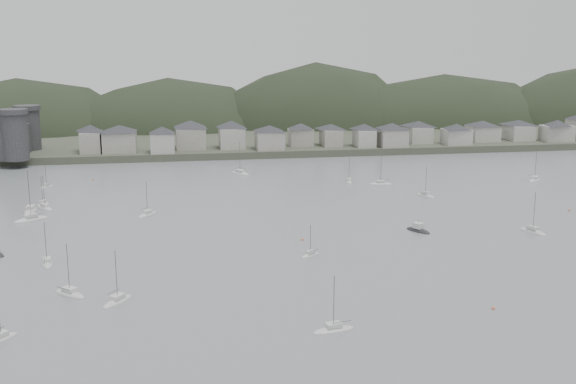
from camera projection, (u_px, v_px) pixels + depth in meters
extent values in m
plane|color=slate|center=(358.00, 308.00, 127.25)|extent=(900.00, 900.00, 0.00)
cube|color=#383D2D|center=(224.00, 123.00, 411.09)|extent=(900.00, 250.00, 3.00)
ellipsoid|color=black|center=(22.00, 154.00, 372.57)|extent=(138.98, 92.48, 81.13)
ellipsoid|color=black|center=(170.00, 149.00, 386.71)|extent=(132.08, 90.41, 79.74)
ellipsoid|color=black|center=(315.00, 150.00, 401.36)|extent=(133.88, 88.37, 101.41)
ellipsoid|color=black|center=(441.00, 144.00, 408.75)|extent=(165.81, 81.78, 82.55)
cylinder|color=#2D2D30|center=(15.00, 137.00, 269.09)|extent=(10.00, 10.00, 18.00)
cylinder|color=#2D2D30|center=(28.00, 130.00, 296.17)|extent=(10.00, 10.00, 17.00)
cube|color=#2D2D30|center=(22.00, 140.00, 283.21)|extent=(3.50, 30.00, 12.00)
cube|color=gray|center=(91.00, 142.00, 290.02)|extent=(8.34, 12.91, 8.59)
pyramid|color=#2B2B31|center=(90.00, 128.00, 288.80)|extent=(15.78, 15.78, 3.01)
cube|color=gray|center=(120.00, 142.00, 291.40)|extent=(13.68, 13.35, 8.36)
pyramid|color=#2B2B31|center=(119.00, 129.00, 290.22)|extent=(20.07, 20.07, 2.93)
cube|color=#9D9A93|center=(163.00, 143.00, 289.32)|extent=(9.78, 10.20, 8.08)
pyramid|color=#2B2B31|center=(162.00, 130.00, 288.18)|extent=(14.83, 14.83, 2.83)
cube|color=gray|center=(191.00, 138.00, 300.52)|extent=(12.59, 13.33, 9.09)
pyramid|color=#2B2B31|center=(190.00, 124.00, 299.24)|extent=(19.24, 19.24, 3.18)
cube|color=#9D9A93|center=(232.00, 138.00, 302.06)|extent=(10.74, 12.17, 8.87)
pyramid|color=#2B2B31|center=(232.00, 124.00, 300.81)|extent=(17.01, 17.01, 3.10)
cube|color=gray|center=(270.00, 140.00, 298.50)|extent=(11.63, 12.09, 7.69)
pyramid|color=#2B2B31|center=(270.00, 128.00, 297.42)|extent=(17.61, 17.61, 2.69)
cube|color=gray|center=(301.00, 137.00, 309.47)|extent=(10.37, 9.35, 7.44)
pyramid|color=#2B2B31|center=(301.00, 126.00, 308.42)|extent=(14.65, 14.65, 2.60)
cube|color=gray|center=(331.00, 138.00, 309.44)|extent=(8.24, 12.20, 7.22)
pyramid|color=#2B2B31|center=(331.00, 127.00, 308.42)|extent=(15.17, 15.17, 2.53)
cube|color=#9D9A93|center=(364.00, 138.00, 306.70)|extent=(8.06, 10.91, 7.46)
pyramid|color=#2B2B31|center=(365.00, 127.00, 305.65)|extent=(14.08, 14.08, 2.61)
cube|color=gray|center=(392.00, 138.00, 307.33)|extent=(11.73, 11.78, 7.66)
pyramid|color=#2B2B31|center=(392.00, 126.00, 306.25)|extent=(17.46, 17.46, 2.68)
cube|color=#9D9A93|center=(418.00, 134.00, 319.53)|extent=(10.19, 13.02, 7.33)
pyramid|color=#2B2B31|center=(418.00, 124.00, 318.49)|extent=(17.23, 17.23, 2.57)
cube|color=#9D9A93|center=(456.00, 137.00, 313.57)|extent=(11.70, 9.81, 6.88)
pyramid|color=#2B2B31|center=(457.00, 126.00, 312.60)|extent=(15.97, 15.97, 2.41)
cube|color=#9D9A93|center=(482.00, 133.00, 324.93)|extent=(12.83, 12.48, 7.00)
pyramid|color=#2B2B31|center=(483.00, 123.00, 323.94)|extent=(18.79, 18.79, 2.45)
cube|color=#9D9A93|center=(518.00, 132.00, 328.53)|extent=(11.07, 13.50, 6.97)
pyramid|color=#2B2B31|center=(519.00, 122.00, 327.54)|extent=(18.25, 18.25, 2.44)
cube|color=#9D9A93|center=(557.00, 133.00, 323.65)|extent=(13.75, 9.12, 7.34)
pyramid|color=#2B2B31|center=(558.00, 123.00, 322.62)|extent=(16.97, 16.97, 2.57)
ellipsoid|color=beige|center=(333.00, 331.00, 116.91)|extent=(7.94, 3.87, 1.52)
cube|color=silver|center=(334.00, 325.00, 116.69)|extent=(2.94, 2.16, 0.70)
cylinder|color=#3F3F42|center=(334.00, 303.00, 115.89)|extent=(0.12, 0.12, 9.51)
cylinder|color=#3F3F42|center=(342.00, 322.00, 116.55)|extent=(3.38, 0.76, 0.10)
ellipsoid|color=beige|center=(381.00, 184.00, 238.96)|extent=(8.38, 3.83, 1.61)
cube|color=silver|center=(381.00, 181.00, 238.73)|extent=(3.07, 2.20, 0.70)
cylinder|color=#3F3F42|center=(381.00, 170.00, 237.88)|extent=(0.12, 0.12, 10.09)
cylinder|color=#3F3F42|center=(384.00, 179.00, 239.08)|extent=(3.60, 0.68, 0.10)
ellipsoid|color=beige|center=(240.00, 174.00, 258.55)|extent=(7.94, 9.58, 1.91)
cube|color=silver|center=(240.00, 171.00, 258.29)|extent=(3.63, 3.94, 0.70)
cylinder|color=#3F3F42|center=(240.00, 158.00, 257.27)|extent=(0.12, 0.12, 11.92)
cylinder|color=#3F3F42|center=(242.00, 168.00, 259.70)|extent=(2.53, 3.59, 0.10)
ellipsoid|color=beige|center=(535.00, 180.00, 246.04)|extent=(8.57, 8.07, 1.79)
cube|color=silver|center=(535.00, 177.00, 245.79)|extent=(3.64, 3.55, 0.70)
cylinder|color=#3F3F42|center=(536.00, 165.00, 244.84)|extent=(0.12, 0.12, 11.16)
cylinder|color=#3F3F42|center=(530.00, 175.00, 246.51)|extent=(3.07, 2.75, 0.10)
ellipsoid|color=beige|center=(533.00, 232.00, 178.22)|extent=(5.38, 8.70, 1.66)
cube|color=silver|center=(533.00, 228.00, 177.98)|extent=(2.72, 3.36, 0.70)
cylinder|color=#3F3F42|center=(534.00, 212.00, 177.10)|extent=(0.12, 0.12, 10.37)
cylinder|color=#3F3F42|center=(534.00, 227.00, 176.43)|extent=(1.39, 3.54, 0.10)
ellipsoid|color=beige|center=(148.00, 215.00, 196.29)|extent=(6.52, 7.63, 1.53)
cube|color=silver|center=(147.00, 211.00, 196.07)|extent=(2.95, 3.16, 0.70)
cylinder|color=#3F3F42|center=(147.00, 198.00, 195.26)|extent=(0.12, 0.12, 9.58)
cylinder|color=#3F3F42|center=(144.00, 209.00, 196.88)|extent=(2.13, 2.84, 0.10)
ellipsoid|color=beige|center=(70.00, 295.00, 133.83)|extent=(7.64, 7.36, 1.61)
cube|color=silver|center=(70.00, 289.00, 133.60)|extent=(3.27, 3.21, 0.70)
cylinder|color=#3F3F42|center=(68.00, 269.00, 132.75)|extent=(0.12, 0.12, 10.05)
cylinder|color=#3F3F42|center=(63.00, 288.00, 132.35)|extent=(2.72, 2.54, 0.10)
ellipsoid|color=beige|center=(47.00, 187.00, 234.58)|extent=(4.64, 6.21, 1.21)
cube|color=silver|center=(46.00, 184.00, 234.39)|extent=(2.19, 2.49, 0.70)
cylinder|color=#3F3F42|center=(46.00, 176.00, 233.76)|extent=(0.12, 0.12, 7.55)
cylinder|color=#3F3F42|center=(48.00, 183.00, 233.45)|extent=(1.42, 2.42, 0.10)
ellipsoid|color=beige|center=(118.00, 302.00, 130.02)|extent=(6.70, 7.82, 1.57)
cube|color=silver|center=(117.00, 296.00, 129.79)|extent=(3.03, 3.24, 0.70)
cylinder|color=#3F3F42|center=(116.00, 276.00, 128.96)|extent=(0.12, 0.12, 9.84)
cylinder|color=#3F3F42|center=(113.00, 292.00, 130.63)|extent=(2.18, 2.91, 0.10)
ellipsoid|color=beige|center=(425.00, 196.00, 220.70)|extent=(5.31, 8.12, 1.55)
cube|color=silver|center=(426.00, 193.00, 220.48)|extent=(2.63, 3.17, 0.70)
cylinder|color=#3F3F42|center=(426.00, 181.00, 219.65)|extent=(0.12, 0.12, 9.71)
cylinder|color=#3F3F42|center=(425.00, 192.00, 219.03)|extent=(1.45, 3.26, 0.10)
ellipsoid|color=beige|center=(45.00, 209.00, 203.86)|extent=(6.49, 7.91, 1.57)
cube|color=silver|center=(45.00, 205.00, 203.63)|extent=(2.97, 3.24, 0.70)
cylinder|color=#3F3F42|center=(44.00, 192.00, 202.80)|extent=(0.12, 0.12, 9.81)
cylinder|color=#3F3F42|center=(41.00, 204.00, 202.25)|extent=(2.07, 2.98, 0.10)
ellipsoid|color=beige|center=(43.00, 204.00, 209.38)|extent=(3.72, 7.00, 1.34)
cube|color=silver|center=(43.00, 201.00, 209.17)|extent=(2.00, 2.63, 0.70)
cylinder|color=#3F3F42|center=(42.00, 190.00, 208.47)|extent=(0.12, 0.12, 8.35)
cylinder|color=#3F3F42|center=(42.00, 199.00, 210.13)|extent=(0.84, 2.94, 0.10)
ellipsoid|color=beige|center=(31.00, 220.00, 190.38)|extent=(9.91, 8.00, 1.96)
cube|color=silver|center=(31.00, 216.00, 190.11)|extent=(4.05, 3.69, 0.70)
cylinder|color=#3F3F42|center=(29.00, 198.00, 189.07)|extent=(0.12, 0.12, 12.25)
cylinder|color=#3F3F42|center=(36.00, 214.00, 189.32)|extent=(3.74, 2.51, 0.10)
ellipsoid|color=beige|center=(310.00, 256.00, 158.51)|extent=(5.69, 4.62, 1.13)
cube|color=silver|center=(310.00, 252.00, 158.33)|extent=(2.33, 2.12, 0.70)
cylinder|color=#3F3F42|center=(311.00, 240.00, 157.75)|extent=(0.12, 0.12, 7.04)
cylinder|color=#3F3F42|center=(315.00, 250.00, 157.82)|extent=(2.16, 1.49, 0.10)
ellipsoid|color=beige|center=(31.00, 211.00, 200.78)|extent=(3.31, 9.65, 1.91)
cube|color=silver|center=(30.00, 207.00, 200.52)|extent=(2.19, 3.40, 0.70)
cylinder|color=#3F3F42|center=(29.00, 190.00, 199.50)|extent=(0.12, 0.12, 11.96)
cylinder|color=#3F3F42|center=(29.00, 206.00, 198.76)|extent=(0.21, 4.31, 0.10)
ellipsoid|color=beige|center=(47.00, 264.00, 152.52)|extent=(3.87, 7.85, 1.50)
cube|color=silver|center=(47.00, 259.00, 152.30)|extent=(2.15, 2.91, 0.70)
cylinder|color=#3F3F42|center=(46.00, 243.00, 151.51)|extent=(0.12, 0.12, 9.40)
cylinder|color=#3F3F42|center=(44.00, 259.00, 150.87)|extent=(0.78, 3.33, 0.10)
ellipsoid|color=beige|center=(1.00, 339.00, 113.50)|extent=(5.63, 5.99, 1.25)
cube|color=silver|center=(1.00, 334.00, 113.31)|extent=(2.48, 2.54, 0.70)
ellipsoid|color=beige|center=(349.00, 182.00, 243.29)|extent=(2.97, 6.83, 1.32)
cube|color=silver|center=(349.00, 179.00, 243.09)|extent=(1.75, 2.48, 0.70)
cylinder|color=#3F3F42|center=(349.00, 170.00, 242.39)|extent=(0.12, 0.12, 8.26)
cylinder|color=#3F3F42|center=(348.00, 177.00, 244.08)|extent=(0.49, 2.96, 0.10)
ellipsoid|color=black|center=(418.00, 231.00, 179.32)|extent=(6.00, 7.97, 1.67)
cube|color=silver|center=(418.00, 226.00, 179.01)|extent=(2.95, 3.01, 1.40)
cylinder|color=#3F3F42|center=(419.00, 222.00, 178.82)|extent=(0.10, 0.10, 1.20)
sphere|color=#CF6C45|center=(493.00, 308.00, 126.57)|extent=(0.70, 0.70, 0.70)
sphere|color=#CF6C45|center=(302.00, 240.00, 171.15)|extent=(0.70, 0.70, 0.70)
sphere|color=#CF6C45|center=(569.00, 210.00, 201.09)|extent=(0.70, 0.70, 0.70)
sphere|color=#CF6C45|center=(93.00, 180.00, 246.57)|extent=(0.70, 0.70, 0.70)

